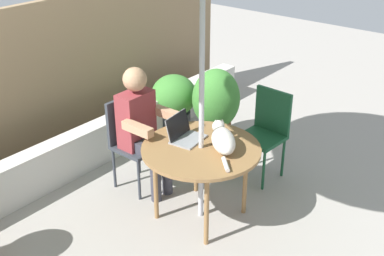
{
  "coord_description": "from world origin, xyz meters",
  "views": [
    {
      "loc": [
        -2.86,
        -2.23,
        2.71
      ],
      "look_at": [
        0.0,
        0.1,
        0.85
      ],
      "focal_mm": 45.87,
      "sensor_mm": 36.0,
      "label": 1
    }
  ],
  "objects_px": {
    "chair_occupied": "(131,135)",
    "potted_plant_corner": "(174,100)",
    "cat": "(223,139)",
    "patio_table": "(201,153)",
    "person_seated": "(142,124)",
    "chair_empty": "(266,127)",
    "potted_plant_by_chair": "(216,103)",
    "laptop": "(183,132)"
  },
  "relations": [
    {
      "from": "patio_table",
      "to": "chair_empty",
      "type": "bearing_deg",
      "value": -3.33
    },
    {
      "from": "chair_empty",
      "to": "laptop",
      "type": "relative_size",
      "value": 2.74
    },
    {
      "from": "person_seated",
      "to": "laptop",
      "type": "height_order",
      "value": "person_seated"
    },
    {
      "from": "patio_table",
      "to": "chair_empty",
      "type": "relative_size",
      "value": 1.13
    },
    {
      "from": "person_seated",
      "to": "laptop",
      "type": "bearing_deg",
      "value": -87.41
    },
    {
      "from": "person_seated",
      "to": "cat",
      "type": "distance_m",
      "value": 0.86
    },
    {
      "from": "patio_table",
      "to": "person_seated",
      "type": "relative_size",
      "value": 0.82
    },
    {
      "from": "patio_table",
      "to": "chair_occupied",
      "type": "bearing_deg",
      "value": 90.0
    },
    {
      "from": "patio_table",
      "to": "potted_plant_corner",
      "type": "distance_m",
      "value": 1.81
    },
    {
      "from": "patio_table",
      "to": "potted_plant_corner",
      "type": "height_order",
      "value": "patio_table"
    },
    {
      "from": "person_seated",
      "to": "potted_plant_by_chair",
      "type": "height_order",
      "value": "person_seated"
    },
    {
      "from": "chair_empty",
      "to": "person_seated",
      "type": "distance_m",
      "value": 1.25
    },
    {
      "from": "chair_empty",
      "to": "potted_plant_corner",
      "type": "xyz_separation_m",
      "value": [
        0.2,
        1.4,
        -0.16
      ]
    },
    {
      "from": "patio_table",
      "to": "laptop",
      "type": "xyz_separation_m",
      "value": [
        0.02,
        0.22,
        0.12
      ]
    },
    {
      "from": "chair_empty",
      "to": "potted_plant_corner",
      "type": "bearing_deg",
      "value": 81.75
    },
    {
      "from": "chair_occupied",
      "to": "chair_empty",
      "type": "relative_size",
      "value": 1.0
    },
    {
      "from": "cat",
      "to": "potted_plant_corner",
      "type": "height_order",
      "value": "cat"
    },
    {
      "from": "chair_occupied",
      "to": "cat",
      "type": "height_order",
      "value": "chair_occupied"
    },
    {
      "from": "potted_plant_corner",
      "to": "cat",
      "type": "bearing_deg",
      "value": -125.94
    },
    {
      "from": "chair_occupied",
      "to": "person_seated",
      "type": "xyz_separation_m",
      "value": [
        0.0,
        -0.16,
        0.17
      ]
    },
    {
      "from": "patio_table",
      "to": "cat",
      "type": "height_order",
      "value": "cat"
    },
    {
      "from": "chair_occupied",
      "to": "potted_plant_corner",
      "type": "bearing_deg",
      "value": 22.3
    },
    {
      "from": "patio_table",
      "to": "potted_plant_by_chair",
      "type": "relative_size",
      "value": 1.16
    },
    {
      "from": "chair_empty",
      "to": "patio_table",
      "type": "bearing_deg",
      "value": 176.67
    },
    {
      "from": "cat",
      "to": "potted_plant_corner",
      "type": "distance_m",
      "value": 1.89
    },
    {
      "from": "chair_empty",
      "to": "chair_occupied",
      "type": "bearing_deg",
      "value": 136.97
    },
    {
      "from": "potted_plant_by_chair",
      "to": "potted_plant_corner",
      "type": "distance_m",
      "value": 0.6
    },
    {
      "from": "person_seated",
      "to": "cat",
      "type": "xyz_separation_m",
      "value": [
        0.1,
        -0.85,
        0.08
      ]
    },
    {
      "from": "chair_empty",
      "to": "cat",
      "type": "distance_m",
      "value": 0.92
    },
    {
      "from": "person_seated",
      "to": "potted_plant_by_chair",
      "type": "relative_size",
      "value": 1.41
    },
    {
      "from": "potted_plant_by_chair",
      "to": "potted_plant_corner",
      "type": "height_order",
      "value": "potted_plant_by_chair"
    },
    {
      "from": "patio_table",
      "to": "cat",
      "type": "bearing_deg",
      "value": -55.97
    },
    {
      "from": "person_seated",
      "to": "potted_plant_corner",
      "type": "relative_size",
      "value": 1.81
    },
    {
      "from": "cat",
      "to": "person_seated",
      "type": "bearing_deg",
      "value": 96.78
    },
    {
      "from": "chair_occupied",
      "to": "chair_empty",
      "type": "xyz_separation_m",
      "value": [
        0.98,
        -0.91,
        0.0
      ]
    },
    {
      "from": "laptop",
      "to": "potted_plant_by_chair",
      "type": "xyz_separation_m",
      "value": [
        1.21,
        0.54,
        -0.29
      ]
    },
    {
      "from": "chair_occupied",
      "to": "cat",
      "type": "bearing_deg",
      "value": -84.28
    },
    {
      "from": "patio_table",
      "to": "person_seated",
      "type": "xyz_separation_m",
      "value": [
        0.0,
        0.7,
        0.06
      ]
    },
    {
      "from": "person_seated",
      "to": "potted_plant_by_chair",
      "type": "distance_m",
      "value": 1.25
    },
    {
      "from": "chair_empty",
      "to": "potted_plant_by_chair",
      "type": "bearing_deg",
      "value": 72.67
    },
    {
      "from": "chair_occupied",
      "to": "potted_plant_corner",
      "type": "relative_size",
      "value": 1.32
    },
    {
      "from": "chair_empty",
      "to": "potted_plant_corner",
      "type": "height_order",
      "value": "chair_empty"
    }
  ]
}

